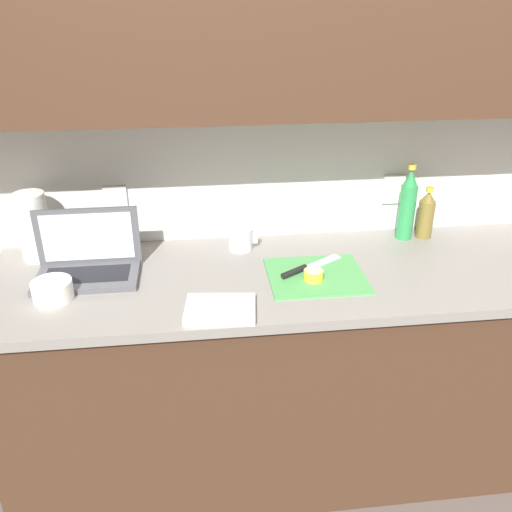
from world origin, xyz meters
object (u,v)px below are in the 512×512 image
object	(u,v)px
laptop	(88,260)
lemon_half_cut	(314,275)
bottle_green_soda	(426,215)
knife	(302,269)
bowl_white	(53,290)
paper_towel_roll	(34,227)
bottle_oil_tall	(407,205)
cutting_board	(316,276)
measuring_cup	(241,239)

from	to	relation	value
laptop	lemon_half_cut	world-z (taller)	laptop
bottle_green_soda	knife	bearing A→B (deg)	-155.52
knife	bowl_white	distance (m)	0.85
knife	paper_towel_roll	world-z (taller)	paper_towel_roll
bowl_white	paper_towel_roll	world-z (taller)	paper_towel_roll
bottle_green_soda	bottle_oil_tall	size ratio (longest dim) A/B	0.69
cutting_board	bottle_oil_tall	distance (m)	0.53
lemon_half_cut	paper_towel_roll	distance (m)	1.04
cutting_board	bottle_green_soda	distance (m)	0.59
knife	lemon_half_cut	world-z (taller)	lemon_half_cut
bottle_oil_tall	bowl_white	bearing A→B (deg)	-165.92
knife	bottle_green_soda	distance (m)	0.62
knife	measuring_cup	xyz separation A→B (m)	(-0.20, 0.23, 0.03)
lemon_half_cut	bottle_green_soda	world-z (taller)	bottle_green_soda
bottle_green_soda	bottle_oil_tall	distance (m)	0.10
lemon_half_cut	paper_towel_roll	size ratio (longest dim) A/B	0.27
bowl_white	paper_towel_roll	distance (m)	0.35
bottle_green_soda	laptop	bearing A→B (deg)	-172.61
lemon_half_cut	bowl_white	bearing A→B (deg)	-179.18
laptop	measuring_cup	world-z (taller)	laptop
bottle_green_soda	paper_towel_roll	size ratio (longest dim) A/B	0.83
cutting_board	bottle_green_soda	world-z (taller)	bottle_green_soda
lemon_half_cut	paper_towel_roll	bearing A→B (deg)	162.96
bottle_green_soda	paper_towel_roll	distance (m)	1.52
bottle_green_soda	bowl_white	bearing A→B (deg)	-166.74
bottle_oil_tall	measuring_cup	bearing A→B (deg)	-177.63
measuring_cup	paper_towel_roll	world-z (taller)	paper_towel_roll
bottle_green_soda	paper_towel_roll	xyz separation A→B (m)	(-1.52, -0.01, 0.03)
paper_towel_roll	laptop	bearing A→B (deg)	-36.83
laptop	measuring_cup	xyz separation A→B (m)	(0.56, 0.14, -0.01)
laptop	paper_towel_roll	bearing A→B (deg)	143.31
knife	bowl_white	bearing A→B (deg)	152.40
bottle_oil_tall	paper_towel_roll	world-z (taller)	bottle_oil_tall
lemon_half_cut	bowl_white	size ratio (longest dim) A/B	0.53
paper_towel_roll	lemon_half_cut	bearing A→B (deg)	-17.04
bottle_oil_tall	measuring_cup	world-z (taller)	bottle_oil_tall
laptop	cutting_board	size ratio (longest dim) A/B	1.07
laptop	measuring_cup	bearing A→B (deg)	14.49
lemon_half_cut	paper_towel_roll	world-z (taller)	paper_towel_roll
bottle_green_soda	measuring_cup	distance (m)	0.76
laptop	paper_towel_roll	size ratio (longest dim) A/B	1.41
bottle_green_soda	measuring_cup	world-z (taller)	bottle_green_soda
bottle_green_soda	bottle_oil_tall	xyz separation A→B (m)	(-0.08, -0.00, 0.05)
cutting_board	lemon_half_cut	bearing A→B (deg)	-117.79
paper_towel_roll	bottle_oil_tall	bearing A→B (deg)	0.57
cutting_board	measuring_cup	size ratio (longest dim) A/B	3.01
cutting_board	paper_towel_roll	size ratio (longest dim) A/B	1.32
bottle_oil_tall	measuring_cup	xyz separation A→B (m)	(-0.67, -0.03, -0.10)
lemon_half_cut	bottle_oil_tall	distance (m)	0.56
cutting_board	lemon_half_cut	distance (m)	0.04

